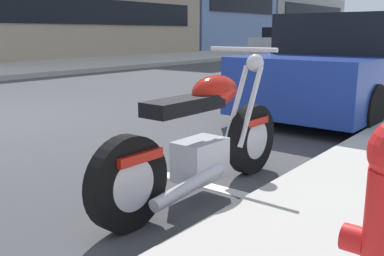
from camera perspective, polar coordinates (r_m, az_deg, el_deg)
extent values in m
cube|color=#ADA89E|center=(19.77, -3.80, 9.10)|extent=(120.00, 5.00, 0.14)
cube|color=silver|center=(3.64, 0.03, -7.01)|extent=(0.12, 2.20, 0.01)
cylinder|color=black|center=(3.83, 7.81, -1.46)|extent=(0.61, 0.12, 0.61)
cylinder|color=silver|center=(3.83, 7.81, -1.46)|extent=(0.34, 0.13, 0.33)
cylinder|color=black|center=(2.74, -8.43, -7.20)|extent=(0.61, 0.12, 0.61)
cylinder|color=silver|center=(2.74, -8.43, -7.20)|extent=(0.34, 0.13, 0.33)
cube|color=silver|center=(3.25, 1.09, -4.14)|extent=(0.40, 0.27, 0.30)
cube|color=black|center=(3.02, -0.98, 3.03)|extent=(0.68, 0.23, 0.10)
ellipsoid|color=#B7190F|center=(3.29, 3.05, 4.86)|extent=(0.48, 0.25, 0.24)
cube|color=#B7190F|center=(2.72, -7.77, -3.61)|extent=(0.36, 0.19, 0.06)
cube|color=#B7190F|center=(3.78, 7.73, 0.95)|extent=(0.32, 0.16, 0.06)
cylinder|color=silver|center=(3.68, 5.83, 3.03)|extent=(0.34, 0.05, 0.65)
cylinder|color=silver|center=(3.61, 7.69, 2.79)|extent=(0.34, 0.05, 0.65)
cylinder|color=silver|center=(3.57, 6.66, 10.22)|extent=(0.05, 0.62, 0.04)
sphere|color=silver|center=(3.75, 8.27, 8.44)|extent=(0.15, 0.15, 0.15)
cylinder|color=silver|center=(2.98, -0.35, -7.60)|extent=(0.71, 0.10, 0.16)
cube|color=navy|center=(7.22, 19.74, 6.30)|extent=(4.38, 1.83, 0.75)
cube|color=black|center=(7.24, 20.26, 11.51)|extent=(2.15, 1.65, 0.56)
cylinder|color=black|center=(8.85, 17.96, 5.97)|extent=(0.62, 0.23, 0.62)
cylinder|color=black|center=(6.29, 8.28, 4.02)|extent=(0.62, 0.23, 0.62)
cylinder|color=black|center=(5.65, 22.18, 2.28)|extent=(0.62, 0.23, 0.62)
cylinder|color=black|center=(11.64, 22.91, 7.02)|extent=(0.63, 0.24, 0.62)
cylinder|color=black|center=(29.70, 22.05, 9.95)|extent=(0.27, 0.76, 0.76)
cylinder|color=black|center=(31.48, 22.98, 9.97)|extent=(0.27, 0.76, 0.76)
cube|color=silver|center=(22.45, 12.17, 10.52)|extent=(4.32, 1.83, 0.81)
cube|color=black|center=(22.46, 12.26, 12.17)|extent=(2.04, 1.64, 0.48)
cylinder|color=black|center=(20.85, 12.25, 9.69)|extent=(0.63, 0.24, 0.62)
cylinder|color=black|center=(21.62, 8.51, 9.92)|extent=(0.63, 0.24, 0.62)
cylinder|color=black|center=(23.39, 15.48, 9.79)|extent=(0.63, 0.24, 0.62)
cylinder|color=black|center=(24.07, 12.04, 10.03)|extent=(0.63, 0.24, 0.62)
cylinder|color=red|center=(1.72, 20.46, -13.47)|extent=(0.10, 0.08, 0.10)
cube|color=black|center=(20.26, -11.98, 14.69)|extent=(12.35, 0.06, 1.10)
cube|color=black|center=(29.62, 6.86, 15.83)|extent=(7.63, 0.06, 1.10)
cube|color=black|center=(40.17, 15.96, 14.44)|extent=(11.75, 0.06, 1.10)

